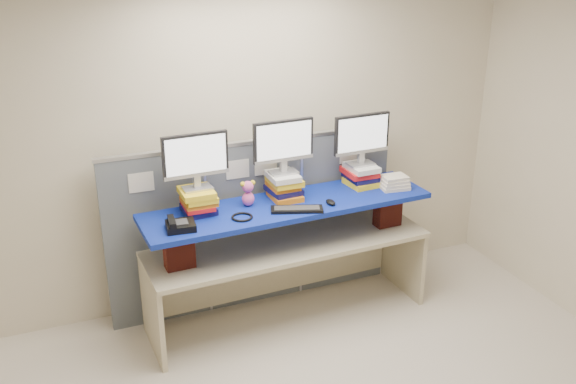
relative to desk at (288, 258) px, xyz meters
name	(u,v)px	position (x,y,z in m)	size (l,w,h in m)	color
room	(351,242)	(-0.16, -1.40, 0.82)	(5.00, 4.00, 2.80)	beige
cubicle_partition	(255,223)	(-0.16, 0.38, 0.19)	(2.60, 0.06, 1.53)	#51585F
desk	(288,258)	(0.00, 0.00, 0.00)	(2.42, 0.79, 0.73)	#BDB190
brick_pier_left	(179,249)	(-0.94, -0.09, 0.30)	(0.23, 0.12, 0.31)	maroon
brick_pier_right	(388,209)	(0.94, -0.01, 0.30)	(0.23, 0.12, 0.31)	maroon
blue_board	(288,206)	(0.00, 0.00, 0.48)	(2.40, 0.60, 0.04)	#0C2496
book_stack_left	(198,201)	(-0.72, 0.09, 0.60)	(0.27, 0.31, 0.20)	#111047
book_stack_center	(284,185)	(0.01, 0.12, 0.61)	(0.27, 0.32, 0.22)	orange
book_stack_right	(361,175)	(0.74, 0.15, 0.59)	(0.26, 0.32, 0.19)	yellow
monitor_left	(196,158)	(-0.72, 0.09, 0.95)	(0.52, 0.15, 0.45)	#B2B3B8
monitor_center	(283,144)	(0.01, 0.12, 0.97)	(0.52, 0.15, 0.45)	#B2B3B8
monitor_right	(362,136)	(0.74, 0.15, 0.94)	(0.52, 0.15, 0.45)	#B2B3B8
keyboard	(297,209)	(0.01, -0.16, 0.51)	(0.44, 0.27, 0.03)	black
mouse	(331,202)	(0.31, -0.15, 0.52)	(0.06, 0.12, 0.04)	black
desk_phone	(180,225)	(-0.93, -0.15, 0.53)	(0.23, 0.21, 0.09)	black
headset	(242,217)	(-0.44, -0.14, 0.51)	(0.17, 0.17, 0.02)	black
plush_toy	(248,193)	(-0.32, 0.08, 0.61)	(0.13, 0.09, 0.21)	#D9529C
binder_stack	(394,182)	(0.98, -0.03, 0.55)	(0.26, 0.21, 0.11)	beige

